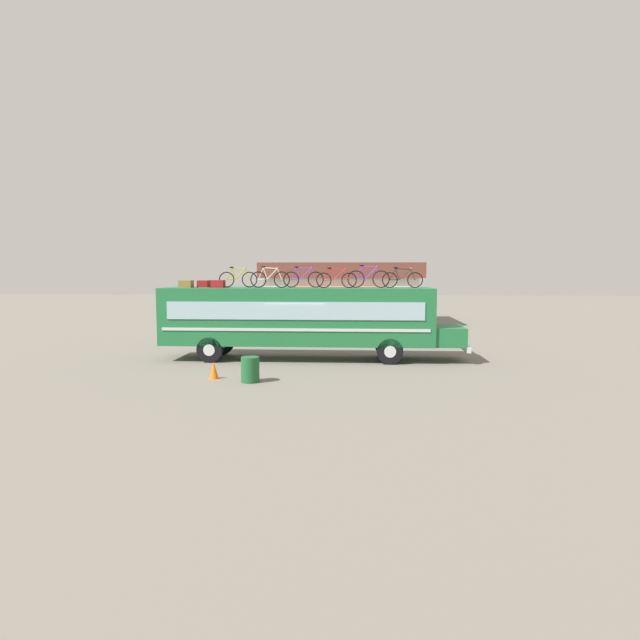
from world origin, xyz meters
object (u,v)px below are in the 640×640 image
at_px(rooftop_bicycle_1, 238,279).
at_px(rooftop_bicycle_4, 336,279).
at_px(bus, 302,317).
at_px(rooftop_bicycle_3, 303,279).
at_px(rooftop_bicycle_5, 368,278).
at_px(rooftop_bicycle_2, 270,279).
at_px(luggage_bag_3, 218,284).
at_px(luggage_bag_1, 186,284).
at_px(traffic_cone, 214,370).
at_px(rooftop_bicycle_6, 402,279).
at_px(trash_bin, 250,369).
at_px(luggage_bag_2, 204,284).

distance_m(rooftop_bicycle_1, rooftop_bicycle_4, 4.28).
xyz_separation_m(bus, rooftop_bicycle_3, (0.04, 0.13, 1.63)).
bearing_deg(rooftop_bicycle_5, rooftop_bicycle_2, -176.34).
height_order(rooftop_bicycle_4, rooftop_bicycle_5, rooftop_bicycle_5).
height_order(rooftop_bicycle_1, rooftop_bicycle_3, rooftop_bicycle_3).
bearing_deg(rooftop_bicycle_4, luggage_bag_3, 178.94).
distance_m(luggage_bag_3, rooftop_bicycle_5, 6.39).
height_order(bus, luggage_bag_1, luggage_bag_1).
bearing_deg(bus, rooftop_bicycle_4, -14.73).
bearing_deg(traffic_cone, rooftop_bicycle_5, 38.72).
height_order(rooftop_bicycle_4, traffic_cone, rooftop_bicycle_4).
bearing_deg(rooftop_bicycle_4, rooftop_bicycle_6, 7.46).
bearing_deg(luggage_bag_1, rooftop_bicycle_6, 0.98).
distance_m(luggage_bag_1, rooftop_bicycle_1, 2.22).
distance_m(rooftop_bicycle_4, trash_bin, 6.08).
bearing_deg(luggage_bag_2, rooftop_bicycle_1, -5.98).
bearing_deg(trash_bin, rooftop_bicycle_2, 90.15).
relative_size(luggage_bag_1, rooftop_bicycle_6, 0.31).
bearing_deg(traffic_cone, rooftop_bicycle_1, 90.58).
relative_size(rooftop_bicycle_5, traffic_cone, 3.00).
bearing_deg(bus, luggage_bag_2, 176.64).
xyz_separation_m(rooftop_bicycle_1, rooftop_bicycle_2, (1.43, -0.26, 0.01)).
height_order(rooftop_bicycle_1, rooftop_bicycle_4, rooftop_bicycle_1).
bearing_deg(trash_bin, traffic_cone, 160.28).
xyz_separation_m(luggage_bag_1, rooftop_bicycle_5, (7.79, 0.28, 0.25)).
bearing_deg(rooftop_bicycle_1, rooftop_bicycle_5, 0.05).
height_order(luggage_bag_1, rooftop_bicycle_6, rooftop_bicycle_6).
bearing_deg(rooftop_bicycle_6, rooftop_bicycle_1, 179.05).
relative_size(luggage_bag_1, traffic_cone, 0.90).
relative_size(rooftop_bicycle_1, rooftop_bicycle_6, 0.98).
relative_size(rooftop_bicycle_1, traffic_cone, 2.79).
bearing_deg(luggage_bag_1, luggage_bag_2, 34.14).
xyz_separation_m(luggage_bag_3, rooftop_bicycle_2, (2.20, 0.12, 0.22)).
bearing_deg(trash_bin, luggage_bag_1, 127.84).
distance_m(rooftop_bicycle_1, trash_bin, 5.98).
height_order(rooftop_bicycle_3, traffic_cone, rooftop_bicycle_3).
xyz_separation_m(luggage_bag_1, traffic_cone, (2.24, -4.17, -2.94)).
height_order(rooftop_bicycle_4, trash_bin, rooftop_bicycle_4).
distance_m(luggage_bag_2, rooftop_bicycle_5, 7.15).
xyz_separation_m(luggage_bag_1, trash_bin, (3.63, -4.67, -2.80)).
xyz_separation_m(trash_bin, traffic_cone, (-1.40, 0.50, -0.14)).
distance_m(luggage_bag_1, luggage_bag_2, 0.78).
xyz_separation_m(luggage_bag_1, luggage_bag_3, (1.42, -0.11, 0.01)).
height_order(bus, rooftop_bicycle_2, rooftop_bicycle_2).
relative_size(rooftop_bicycle_2, rooftop_bicycle_3, 0.97).
xyz_separation_m(bus, luggage_bag_2, (-4.33, 0.25, 1.40)).
height_order(luggage_bag_2, luggage_bag_3, luggage_bag_3).
height_order(rooftop_bicycle_2, traffic_cone, rooftop_bicycle_2).
bearing_deg(luggage_bag_3, rooftop_bicycle_3, 6.74).
height_order(luggage_bag_1, trash_bin, luggage_bag_1).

